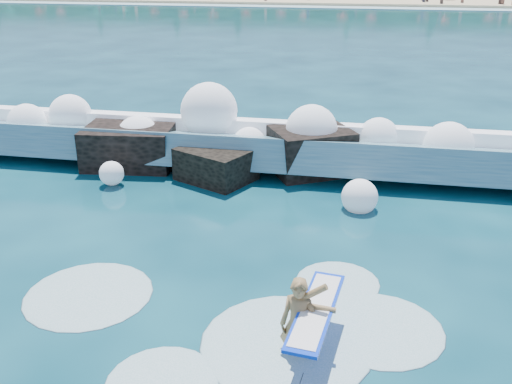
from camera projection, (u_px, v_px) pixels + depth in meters
ground at (168, 276)px, 11.96m from camera, size 200.00×200.00×0.00m
wet_band at (340, 7)px, 72.68m from camera, size 140.00×5.00×0.08m
breaking_wave at (228, 145)px, 18.24m from camera, size 19.95×3.04×1.72m
rock_cluster at (210, 154)px, 17.66m from camera, size 8.61×3.72×1.60m
surfer_with_board at (302, 322)px, 9.38m from camera, size 1.04×2.91×1.73m
wave_spray at (232, 131)px, 17.83m from camera, size 14.90×4.62×2.65m
surf_foam at (258, 330)px, 10.22m from camera, size 9.61×5.30×0.15m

